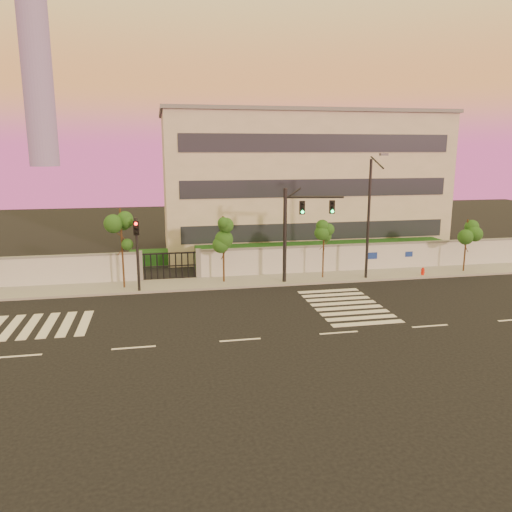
# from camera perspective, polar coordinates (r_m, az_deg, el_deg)

# --- Properties ---
(ground) EXTENTS (120.00, 120.00, 0.00)m
(ground) POSITION_cam_1_polar(r_m,az_deg,el_deg) (24.37, -1.82, -9.58)
(ground) COLOR black
(ground) RESTS_ON ground
(sidewalk) EXTENTS (60.00, 3.00, 0.15)m
(sidewalk) POSITION_cam_1_polar(r_m,az_deg,el_deg) (34.24, -4.69, -3.07)
(sidewalk) COLOR gray
(sidewalk) RESTS_ON ground
(perimeter_wall) EXTENTS (60.00, 0.36, 2.20)m
(perimeter_wall) POSITION_cam_1_polar(r_m,az_deg,el_deg) (35.46, -4.83, -0.89)
(perimeter_wall) COLOR #BBBEC2
(perimeter_wall) RESTS_ON ground
(hedge_row) EXTENTS (41.00, 4.25, 1.80)m
(hedge_row) POSITION_cam_1_polar(r_m,az_deg,el_deg) (38.29, -3.70, -0.29)
(hedge_row) COLOR #153610
(hedge_row) RESTS_ON ground
(institutional_building) EXTENTS (24.40, 12.40, 12.25)m
(institutional_building) POSITION_cam_1_polar(r_m,az_deg,el_deg) (46.20, 4.79, 8.49)
(institutional_building) COLOR #B9B49D
(institutional_building) RESTS_ON ground
(distant_skyscraper) EXTENTS (16.00, 16.00, 118.00)m
(distant_skyscraper) POSITION_cam_1_polar(r_m,az_deg,el_deg) (313.05, -23.94, 20.80)
(distant_skyscraper) COLOR slate
(distant_skyscraper) RESTS_ON ground
(road_markings) EXTENTS (57.00, 7.62, 0.02)m
(road_markings) POSITION_cam_1_polar(r_m,az_deg,el_deg) (27.69, -6.35, -6.93)
(road_markings) COLOR silver
(road_markings) RESTS_ON ground
(street_tree_c) EXTENTS (1.52, 1.21, 5.34)m
(street_tree_c) POSITION_cam_1_polar(r_m,az_deg,el_deg) (33.11, -15.11, 2.85)
(street_tree_c) COLOR #382314
(street_tree_c) RESTS_ON ground
(street_tree_d) EXTENTS (1.59, 1.26, 4.64)m
(street_tree_d) POSITION_cam_1_polar(r_m,az_deg,el_deg) (33.61, -3.73, 2.49)
(street_tree_d) COLOR #382314
(street_tree_d) RESTS_ON ground
(street_tree_e) EXTENTS (1.32, 1.05, 4.17)m
(street_tree_e) POSITION_cam_1_polar(r_m,az_deg,el_deg) (35.06, 7.78, 2.23)
(street_tree_e) COLOR #382314
(street_tree_e) RESTS_ON ground
(street_tree_f) EXTENTS (1.46, 1.16, 4.01)m
(street_tree_f) POSITION_cam_1_polar(r_m,az_deg,el_deg) (39.82, 22.94, 2.38)
(street_tree_f) COLOR #382314
(street_tree_f) RESTS_ON ground
(traffic_signal_main) EXTENTS (4.10, 0.79, 6.51)m
(traffic_signal_main) POSITION_cam_1_polar(r_m,az_deg,el_deg) (33.67, 4.69, 3.69)
(traffic_signal_main) COLOR black
(traffic_signal_main) RESTS_ON ground
(traffic_signal_secondary) EXTENTS (0.38, 0.35, 4.86)m
(traffic_signal_secondary) POSITION_cam_1_polar(r_m,az_deg,el_deg) (32.20, -13.44, 1.16)
(traffic_signal_secondary) COLOR black
(traffic_signal_secondary) RESTS_ON ground
(streetlight_east) EXTENTS (0.52, 2.11, 8.77)m
(streetlight_east) POSITION_cam_1_polar(r_m,az_deg,el_deg) (35.06, 12.88, 4.80)
(streetlight_east) COLOR black
(streetlight_east) RESTS_ON ground
(fire_hydrant) EXTENTS (0.27, 0.26, 0.70)m
(fire_hydrant) POSITION_cam_1_polar(r_m,az_deg,el_deg) (37.87, 18.52, -1.77)
(fire_hydrant) COLOR red
(fire_hydrant) RESTS_ON ground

